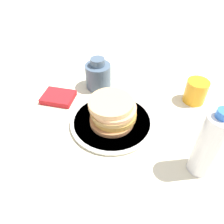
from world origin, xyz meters
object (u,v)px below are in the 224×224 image
cream_jug (98,75)px  water_bottle_near (209,145)px  plate (112,121)px  juice_glass (196,91)px  pancake_stack (113,111)px

cream_jug → water_bottle_near: water_bottle_near is taller
plate → juice_glass: bearing=28.7°
water_bottle_near → plate: bearing=151.7°
plate → pancake_stack: (0.00, 0.00, 0.04)m
plate → water_bottle_near: 0.29m
pancake_stack → juice_glass: 0.30m
pancake_stack → water_bottle_near: water_bottle_near is taller
cream_jug → water_bottle_near: 0.45m
pancake_stack → plate: bearing=-128.9°
plate → cream_jug: bearing=112.0°
pancake_stack → juice_glass: size_ratio=1.85×
pancake_stack → cream_jug: 0.20m
juice_glass → plate: bearing=-151.3°
pancake_stack → water_bottle_near: bearing=-28.8°
cream_jug → water_bottle_near: size_ratio=0.58×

